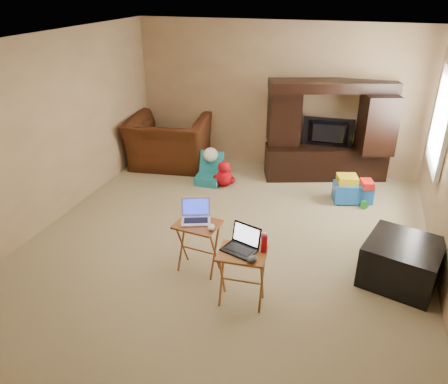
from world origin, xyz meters
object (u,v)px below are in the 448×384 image
(laptop_left, at_px, (196,213))
(push_toy, at_px, (353,189))
(child_rocker, at_px, (208,169))
(water_bottle, at_px, (264,243))
(recliner, at_px, (169,142))
(tray_table_left, at_px, (198,247))
(mouse_left, at_px, (211,227))
(ottoman, at_px, (402,262))
(mouse_right, at_px, (252,259))
(entertainment_center, at_px, (328,131))
(plush_toy, at_px, (224,174))
(laptop_right, at_px, (239,241))
(tray_table_right, at_px, (242,278))
(television, at_px, (328,133))

(laptop_left, bearing_deg, push_toy, 33.79)
(child_rocker, distance_m, water_bottle, 3.09)
(laptop_left, bearing_deg, recliner, 99.08)
(tray_table_left, distance_m, mouse_left, 0.39)
(tray_table_left, bearing_deg, ottoman, 18.99)
(tray_table_left, distance_m, water_bottle, 0.98)
(push_toy, xyz_separation_m, water_bottle, (-0.78, -2.66, 0.51))
(recliner, bearing_deg, mouse_right, 117.44)
(entertainment_center, bearing_deg, push_toy, -76.86)
(plush_toy, xyz_separation_m, laptop_left, (0.39, -2.27, 0.53))
(child_rocker, distance_m, plush_toy, 0.29)
(laptop_right, distance_m, mouse_right, 0.24)
(plush_toy, xyz_separation_m, ottoman, (2.65, -1.80, 0.03))
(tray_table_right, relative_size, mouse_left, 4.93)
(television, relative_size, water_bottle, 4.34)
(entertainment_center, xyz_separation_m, mouse_left, (-0.91, -3.25, -0.17))
(laptop_right, relative_size, water_bottle, 1.70)
(push_toy, height_order, tray_table_left, tray_table_left)
(mouse_right, bearing_deg, water_bottle, 70.71)
(child_rocker, bearing_deg, recliner, 149.35)
(child_rocker, distance_m, laptop_left, 2.43)
(ottoman, relative_size, water_bottle, 3.99)
(recliner, relative_size, plush_toy, 3.13)
(push_toy, bearing_deg, ottoman, -87.15)
(laptop_right, xyz_separation_m, mouse_left, (-0.40, 0.31, -0.10))
(entertainment_center, relative_size, television, 2.41)
(tray_table_right, distance_m, water_bottle, 0.46)
(child_rocker, relative_size, laptop_left, 1.59)
(recliner, bearing_deg, laptop_left, 111.67)
(tray_table_left, xyz_separation_m, laptop_left, (-0.03, 0.03, 0.43))
(entertainment_center, xyz_separation_m, plush_toy, (-1.52, -0.89, -0.60))
(push_toy, height_order, water_bottle, water_bottle)
(tray_table_right, xyz_separation_m, water_bottle, (0.20, 0.08, 0.41))
(tray_table_left, relative_size, water_bottle, 3.24)
(entertainment_center, xyz_separation_m, television, (0.00, -0.03, -0.03))
(television, bearing_deg, recliner, 4.00)
(tray_table_left, bearing_deg, child_rocker, 113.24)
(push_toy, xyz_separation_m, mouse_left, (-1.43, -2.41, 0.43))
(recliner, relative_size, mouse_right, 10.79)
(entertainment_center, height_order, ottoman, entertainment_center)
(ottoman, xyz_separation_m, tray_table_right, (-1.60, -0.90, 0.07))
(child_rocker, bearing_deg, ottoman, -33.18)
(entertainment_center, bearing_deg, television, -108.55)
(ottoman, distance_m, water_bottle, 1.69)
(television, xyz_separation_m, tray_table_left, (-1.10, -3.15, -0.48))
(child_rocker, height_order, ottoman, child_rocker)
(television, xyz_separation_m, recliner, (-2.74, -0.32, -0.34))
(tray_table_left, bearing_deg, entertainment_center, 77.29)
(plush_toy, xyz_separation_m, laptop_right, (1.01, -2.68, 0.53))
(tray_table_right, xyz_separation_m, mouse_right, (0.13, -0.12, 0.34))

